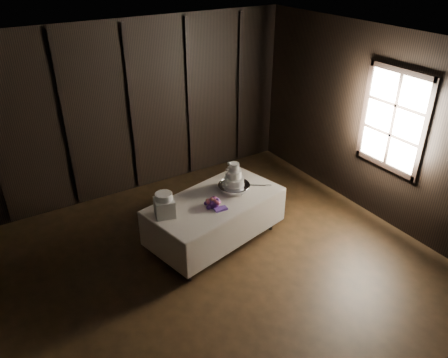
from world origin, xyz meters
TOP-DOWN VIEW (x-y plane):
  - room at (0.00, 0.00)m, footprint 6.08×7.08m
  - window at (2.97, 0.50)m, footprint 0.06×1.16m
  - display_table at (0.35, 1.30)m, footprint 2.17×1.45m
  - cake_stand at (0.73, 1.38)m, footprint 0.64×0.64m
  - wedding_cake at (0.70, 1.37)m, footprint 0.33×0.30m
  - bouquet at (0.22, 1.13)m, footprint 0.32×0.42m
  - box_pedestal at (-0.45, 1.30)m, footprint 0.32×0.32m
  - small_cake at (-0.45, 1.30)m, footprint 0.25×0.25m
  - cake_knife at (1.09, 1.31)m, footprint 0.32×0.23m

SIDE VIEW (x-z plane):
  - display_table at x=0.35m, z-range 0.04..0.80m
  - cake_knife at x=1.09m, z-range 0.76..0.77m
  - cake_stand at x=0.73m, z-range 0.76..0.85m
  - bouquet at x=0.22m, z-range 0.73..0.92m
  - box_pedestal at x=-0.45m, z-range 0.76..1.01m
  - wedding_cake at x=0.70m, z-range 0.81..1.17m
  - small_cake at x=-0.45m, z-range 1.01..1.10m
  - room at x=0.00m, z-range -0.04..3.04m
  - window at x=2.97m, z-range 0.92..2.48m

